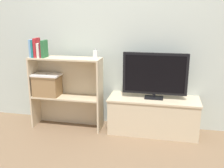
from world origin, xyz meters
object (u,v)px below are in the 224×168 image
(laptop, at_px, (47,75))
(book_crimson, at_px, (37,48))
(tv_stand, at_px, (153,115))
(book_maroon, at_px, (42,50))
(book_skyblue, at_px, (32,48))
(book_forest, at_px, (44,49))
(book_teal, at_px, (35,49))
(tv, at_px, (155,75))
(storage_basket_left, at_px, (47,85))
(book_ivory, at_px, (40,50))
(baby_monitor, at_px, (95,55))

(laptop, bearing_deg, book_crimson, -168.73)
(book_crimson, relative_size, laptop, 0.66)
(tv_stand, distance_m, book_maroon, 1.58)
(book_skyblue, bearing_deg, book_forest, 0.00)
(book_skyblue, distance_m, book_maroon, 0.13)
(book_teal, xyz_separation_m, book_forest, (0.13, 0.00, 0.00))
(tv, distance_m, storage_basket_left, 1.36)
(laptop, bearing_deg, book_maroon, -142.05)
(book_skyblue, distance_m, laptop, 0.37)
(book_crimson, bearing_deg, tv, 3.76)
(storage_basket_left, distance_m, laptop, 0.13)
(book_forest, bearing_deg, tv_stand, 4.11)
(book_maroon, distance_m, storage_basket_left, 0.45)
(tv, height_order, book_forest, book_forest)
(book_teal, bearing_deg, book_ivory, 0.00)
(laptop, bearing_deg, tv_stand, 3.29)
(tv, height_order, book_skyblue, book_skyblue)
(book_crimson, bearing_deg, book_forest, 0.00)
(book_maroon, bearing_deg, book_forest, 0.00)
(book_teal, height_order, laptop, book_teal)
(tv, relative_size, book_ivory, 4.38)
(book_teal, distance_m, book_maroon, 0.10)
(tv, height_order, laptop, tv)
(tv_stand, bearing_deg, laptop, -176.71)
(tv_stand, bearing_deg, book_maroon, -175.98)
(baby_monitor, xyz_separation_m, laptop, (-0.64, -0.01, -0.27))
(book_forest, height_order, laptop, book_forest)
(laptop, bearing_deg, tv, 3.23)
(book_teal, bearing_deg, laptop, 8.50)
(book_skyblue, height_order, book_teal, book_skyblue)
(tv_stand, height_order, tv, tv)
(baby_monitor, bearing_deg, laptop, -178.65)
(tv, relative_size, storage_basket_left, 2.33)
(book_teal, distance_m, storage_basket_left, 0.48)
(tv_stand, relative_size, book_crimson, 4.67)
(book_skyblue, distance_m, storage_basket_left, 0.49)
(book_ivory, bearing_deg, baby_monitor, 2.80)
(book_skyblue, height_order, book_maroon, book_skyblue)
(book_teal, relative_size, book_ivory, 1.18)
(tv, relative_size, baby_monitor, 6.07)
(book_crimson, bearing_deg, book_maroon, 0.00)
(book_crimson, height_order, book_maroon, book_crimson)
(book_teal, relative_size, book_maroon, 1.09)
(tv_stand, relative_size, tv, 1.43)
(baby_monitor, distance_m, laptop, 0.69)
(book_skyblue, distance_m, book_ivory, 0.10)
(book_maroon, bearing_deg, tv_stand, 4.02)
(tv, height_order, book_ivory, book_ivory)
(tv_stand, relative_size, book_forest, 5.21)
(tv_stand, distance_m, storage_basket_left, 1.39)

